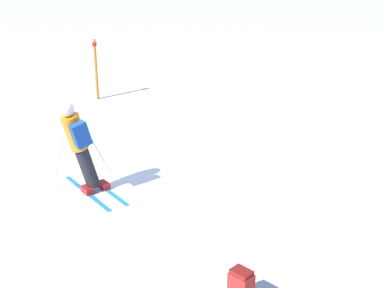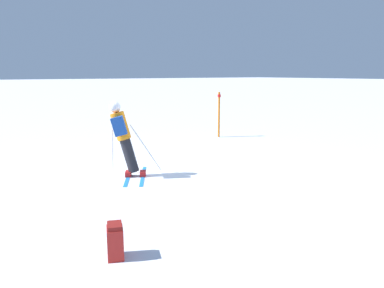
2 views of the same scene
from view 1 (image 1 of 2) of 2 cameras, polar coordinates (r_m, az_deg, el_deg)
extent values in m
plane|color=white|center=(11.27, -7.30, -2.79)|extent=(300.00, 300.00, 0.00)
cube|color=#1E7AC6|center=(10.53, -9.36, -4.65)|extent=(0.98, 1.61, 0.01)
cube|color=#1E7AC6|center=(10.40, -11.12, -5.15)|extent=(0.98, 1.61, 0.01)
cube|color=#B21919|center=(10.51, -9.38, -4.33)|extent=(0.26, 0.31, 0.12)
cube|color=#B21919|center=(10.37, -11.14, -4.82)|extent=(0.26, 0.31, 0.12)
cylinder|color=black|center=(10.19, -11.12, -2.41)|extent=(0.53, 0.46, 0.88)
cylinder|color=orange|center=(9.85, -12.40, 1.23)|extent=(0.60, 0.54, 0.73)
sphere|color=tan|center=(9.67, -13.20, 3.52)|extent=(0.37, 0.35, 0.29)
sphere|color=silver|center=(9.66, -13.26, 3.68)|extent=(0.43, 0.41, 0.34)
cube|color=#194293|center=(9.61, -11.80, 0.98)|extent=(0.42, 0.35, 0.50)
cylinder|color=#B7B7BC|center=(10.56, -9.93, -0.83)|extent=(0.91, 0.09, 1.30)
cylinder|color=#B7B7BC|center=(10.27, -14.09, -2.16)|extent=(0.19, 0.51, 1.19)
cube|color=#AD231E|center=(7.34, 5.24, -15.07)|extent=(0.31, 0.36, 0.44)
cube|color=maroon|center=(7.20, 5.30, -13.47)|extent=(0.28, 0.32, 0.06)
cylinder|color=orange|center=(16.14, -10.20, 7.82)|extent=(0.08, 0.08, 1.80)
cylinder|color=red|center=(15.98, -10.38, 10.43)|extent=(0.13, 0.13, 0.10)
camera|label=2|loc=(5.16, 54.42, -11.56)|focal=35.00mm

